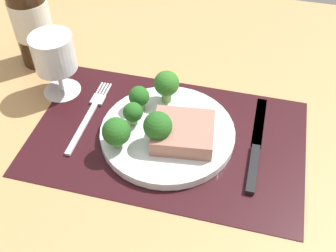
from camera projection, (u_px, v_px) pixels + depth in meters
ground_plane at (168, 143)px, 73.49cm from camera, size 140.00×110.00×3.00cm
placemat at (168, 137)px, 72.30cm from camera, size 47.47×30.02×0.30cm
plate at (168, 133)px, 71.62cm from camera, size 23.44×23.44×1.60cm
steak at (183, 132)px, 68.67cm from camera, size 11.18×10.45×2.90cm
broccoli_back_left at (116, 132)px, 66.26cm from camera, size 4.72×4.72×5.67cm
broccoli_center at (158, 127)px, 66.13cm from camera, size 4.75×4.75×6.46cm
broccoli_near_steak at (139, 97)px, 72.90cm from camera, size 3.71×3.71×4.79cm
broccoli_near_fork at (132, 114)px, 69.89cm from camera, size 3.45×3.45×4.56cm
broccoli_front_edge at (167, 84)px, 73.57cm from camera, size 4.63×4.63×6.43cm
fork at (89, 115)px, 75.60cm from camera, size 2.40×19.20×0.50cm
knife at (256, 149)px, 69.71cm from camera, size 1.80×23.00×0.80cm
wine_bottle at (29, 11)px, 80.03cm from camera, size 7.70×7.70×31.56cm
wine_glass at (54, 56)px, 75.21cm from camera, size 7.83×7.83×12.55cm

